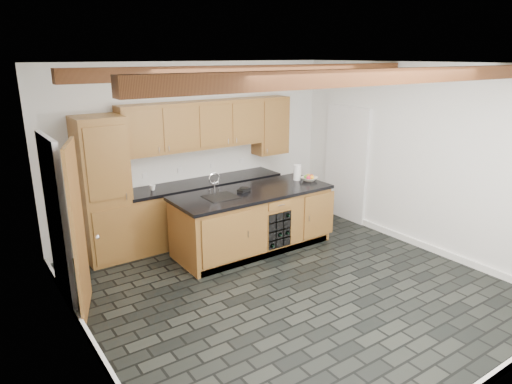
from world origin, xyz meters
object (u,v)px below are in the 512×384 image
Objects in this scene: fruit_bowl at (309,179)px; kitchen_scale at (244,190)px; island at (253,220)px; paper_towel at (297,172)px.

kitchen_scale is at bearing 175.57° from fruit_bowl.
paper_towel is (0.95, 0.12, 0.59)m from island.
fruit_bowl reaches higher than island.
kitchen_scale is 1.21m from fruit_bowl.
kitchen_scale is (-0.14, 0.05, 0.49)m from island.
kitchen_scale is 1.09m from paper_towel.
kitchen_scale is at bearing -176.74° from paper_towel.
kitchen_scale is 0.89× the size of paper_towel.
fruit_bowl is (1.07, -0.04, 0.50)m from island.
paper_towel is (-0.13, 0.16, 0.09)m from fruit_bowl.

